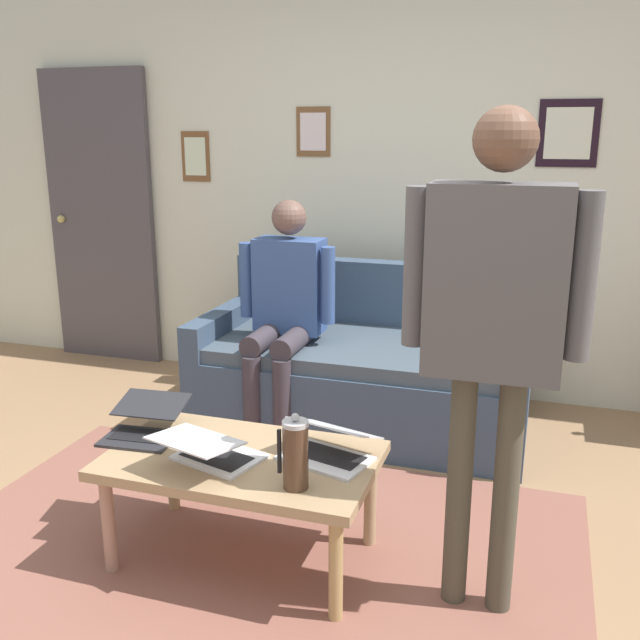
{
  "coord_description": "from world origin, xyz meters",
  "views": [
    {
      "loc": [
        -0.9,
        2.2,
        1.64
      ],
      "look_at": [
        0.06,
        -0.76,
        0.8
      ],
      "focal_mm": 39.59,
      "sensor_mm": 36.0,
      "label": 1
    }
  ],
  "objects_px": {
    "coffee_table": "(242,467)",
    "interior_door": "(101,219)",
    "laptop_left": "(329,448)",
    "french_press": "(295,454)",
    "person_seated": "(285,303)",
    "laptop_right": "(144,426)",
    "person_standing": "(494,306)",
    "laptop_center": "(211,451)",
    "couch": "(365,371)"
  },
  "relations": [
    {
      "from": "couch",
      "to": "person_standing",
      "type": "xyz_separation_m",
      "value": [
        -0.79,
        1.47,
        0.79
      ]
    },
    {
      "from": "interior_door",
      "to": "coffee_table",
      "type": "height_order",
      "value": "interior_door"
    },
    {
      "from": "coffee_table",
      "to": "person_standing",
      "type": "relative_size",
      "value": 0.6
    },
    {
      "from": "french_press",
      "to": "coffee_table",
      "type": "bearing_deg",
      "value": -31.18
    },
    {
      "from": "laptop_left",
      "to": "french_press",
      "type": "bearing_deg",
      "value": 80.94
    },
    {
      "from": "couch",
      "to": "laptop_left",
      "type": "xyz_separation_m",
      "value": [
        -0.21,
        1.38,
        0.18
      ]
    },
    {
      "from": "laptop_center",
      "to": "person_standing",
      "type": "bearing_deg",
      "value": -175.09
    },
    {
      "from": "interior_door",
      "to": "laptop_left",
      "type": "xyz_separation_m",
      "value": [
        -2.32,
        1.98,
        -0.54
      ]
    },
    {
      "from": "laptop_center",
      "to": "person_seated",
      "type": "relative_size",
      "value": 0.33
    },
    {
      "from": "laptop_right",
      "to": "laptop_center",
      "type": "bearing_deg",
      "value": 160.38
    },
    {
      "from": "interior_door",
      "to": "laptop_right",
      "type": "height_order",
      "value": "interior_door"
    },
    {
      "from": "laptop_right",
      "to": "person_seated",
      "type": "bearing_deg",
      "value": -97.64
    },
    {
      "from": "laptop_right",
      "to": "couch",
      "type": "bearing_deg",
      "value": -111.53
    },
    {
      "from": "interior_door",
      "to": "person_seated",
      "type": "height_order",
      "value": "interior_door"
    },
    {
      "from": "laptop_left",
      "to": "person_seated",
      "type": "distance_m",
      "value": 1.33
    },
    {
      "from": "laptop_left",
      "to": "french_press",
      "type": "distance_m",
      "value": 0.27
    },
    {
      "from": "laptop_center",
      "to": "couch",
      "type": "bearing_deg",
      "value": -97.07
    },
    {
      "from": "laptop_center",
      "to": "person_seated",
      "type": "distance_m",
      "value": 1.37
    },
    {
      "from": "laptop_left",
      "to": "person_seated",
      "type": "xyz_separation_m",
      "value": [
        0.61,
        -1.15,
        0.25
      ]
    },
    {
      "from": "coffee_table",
      "to": "person_seated",
      "type": "bearing_deg",
      "value": -76.83
    },
    {
      "from": "coffee_table",
      "to": "laptop_left",
      "type": "height_order",
      "value": "laptop_left"
    },
    {
      "from": "laptop_center",
      "to": "french_press",
      "type": "xyz_separation_m",
      "value": [
        -0.36,
        0.08,
        0.08
      ]
    },
    {
      "from": "interior_door",
      "to": "french_press",
      "type": "relative_size",
      "value": 7.41
    },
    {
      "from": "coffee_table",
      "to": "laptop_left",
      "type": "xyz_separation_m",
      "value": [
        -0.32,
        -0.09,
        0.09
      ]
    },
    {
      "from": "laptop_right",
      "to": "french_press",
      "type": "bearing_deg",
      "value": 163.73
    },
    {
      "from": "laptop_center",
      "to": "coffee_table",
      "type": "bearing_deg",
      "value": -133.24
    },
    {
      "from": "laptop_right",
      "to": "person_standing",
      "type": "relative_size",
      "value": 0.2
    },
    {
      "from": "couch",
      "to": "laptop_center",
      "type": "height_order",
      "value": "couch"
    },
    {
      "from": "interior_door",
      "to": "coffee_table",
      "type": "bearing_deg",
      "value": 134.07
    },
    {
      "from": "laptop_right",
      "to": "person_standing",
      "type": "distance_m",
      "value": 1.49
    },
    {
      "from": "french_press",
      "to": "laptop_right",
      "type": "bearing_deg",
      "value": -16.27
    },
    {
      "from": "laptop_center",
      "to": "laptop_right",
      "type": "height_order",
      "value": "laptop_center"
    },
    {
      "from": "coffee_table",
      "to": "interior_door",
      "type": "bearing_deg",
      "value": -45.93
    },
    {
      "from": "couch",
      "to": "laptop_left",
      "type": "distance_m",
      "value": 1.41
    },
    {
      "from": "french_press",
      "to": "person_standing",
      "type": "xyz_separation_m",
      "value": [
        -0.62,
        -0.17,
        0.53
      ]
    },
    {
      "from": "interior_door",
      "to": "person_seated",
      "type": "distance_m",
      "value": 1.92
    },
    {
      "from": "laptop_right",
      "to": "person_standing",
      "type": "bearing_deg",
      "value": 178.01
    },
    {
      "from": "couch",
      "to": "laptop_right",
      "type": "distance_m",
      "value": 1.54
    },
    {
      "from": "person_seated",
      "to": "laptop_center",
      "type": "bearing_deg",
      "value": 98.9
    },
    {
      "from": "interior_door",
      "to": "coffee_table",
      "type": "distance_m",
      "value": 2.94
    },
    {
      "from": "interior_door",
      "to": "laptop_right",
      "type": "bearing_deg",
      "value": 127.44
    },
    {
      "from": "couch",
      "to": "interior_door",
      "type": "bearing_deg",
      "value": -15.76
    },
    {
      "from": "laptop_left",
      "to": "french_press",
      "type": "xyz_separation_m",
      "value": [
        0.04,
        0.25,
        0.08
      ]
    },
    {
      "from": "couch",
      "to": "person_standing",
      "type": "relative_size",
      "value": 1.06
    },
    {
      "from": "laptop_right",
      "to": "interior_door",
      "type": "bearing_deg",
      "value": -52.56
    },
    {
      "from": "coffee_table",
      "to": "french_press",
      "type": "bearing_deg",
      "value": 148.82
    },
    {
      "from": "laptop_left",
      "to": "french_press",
      "type": "height_order",
      "value": "french_press"
    },
    {
      "from": "coffee_table",
      "to": "laptop_right",
      "type": "height_order",
      "value": "laptop_right"
    },
    {
      "from": "french_press",
      "to": "person_standing",
      "type": "distance_m",
      "value": 0.83
    },
    {
      "from": "laptop_center",
      "to": "laptop_right",
      "type": "bearing_deg",
      "value": -19.62
    }
  ]
}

